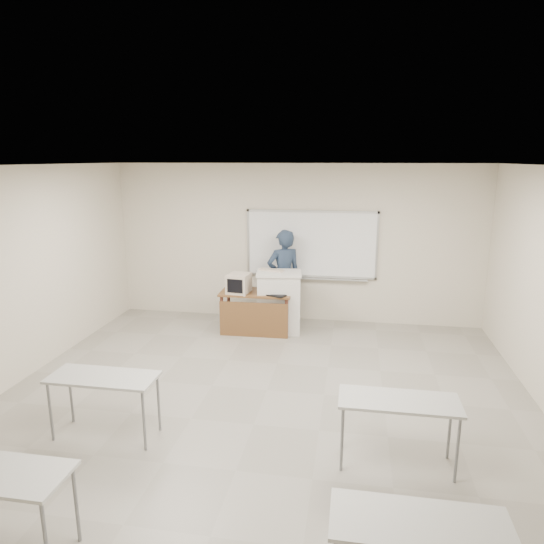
% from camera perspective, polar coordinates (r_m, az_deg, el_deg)
% --- Properties ---
extents(floor, '(7.00, 8.00, 0.01)m').
position_cam_1_polar(floor, '(6.04, -2.17, -17.53)').
color(floor, gray).
rests_on(floor, ground).
extents(whiteboard, '(2.48, 0.10, 1.31)m').
position_cam_1_polar(whiteboard, '(9.22, 4.65, 3.17)').
color(whiteboard, white).
rests_on(whiteboard, floor).
extents(student_desks, '(4.40, 2.20, 0.73)m').
position_cam_1_polar(student_desks, '(4.57, -5.91, -18.72)').
color(student_desks, '#AAAAA4').
rests_on(student_desks, floor).
extents(instructor_desk, '(1.28, 0.64, 0.75)m').
position_cam_1_polar(instructor_desk, '(8.67, -1.99, -3.98)').
color(instructor_desk, brown).
rests_on(instructor_desk, floor).
extents(podium, '(0.79, 0.58, 1.11)m').
position_cam_1_polar(podium, '(8.75, 0.82, -3.54)').
color(podium, white).
rests_on(podium, floor).
extents(crt_monitor, '(0.37, 0.42, 0.35)m').
position_cam_1_polar(crt_monitor, '(8.63, -3.90, -1.33)').
color(crt_monitor, '#B9A795').
rests_on(crt_monitor, instructor_desk).
extents(laptop, '(0.34, 0.32, 0.25)m').
position_cam_1_polar(laptop, '(8.51, 0.62, -2.28)').
color(laptop, black).
rests_on(laptop, instructor_desk).
extents(mouse, '(0.12, 0.09, 0.04)m').
position_cam_1_polar(mouse, '(8.72, -0.50, -2.16)').
color(mouse, '#93959B').
rests_on(mouse, instructor_desk).
extents(keyboard, '(0.47, 0.26, 0.02)m').
position_cam_1_polar(keyboard, '(8.70, -0.06, 0.23)').
color(keyboard, '#B9A795').
rests_on(keyboard, podium).
extents(presenter, '(0.79, 0.70, 1.80)m').
position_cam_1_polar(presenter, '(9.12, 1.38, -0.61)').
color(presenter, black).
rests_on(presenter, floor).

